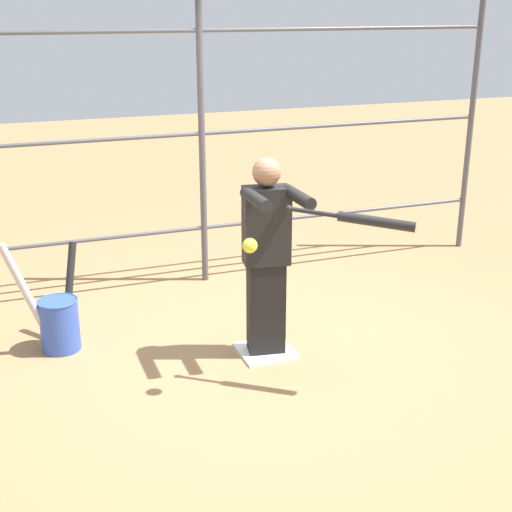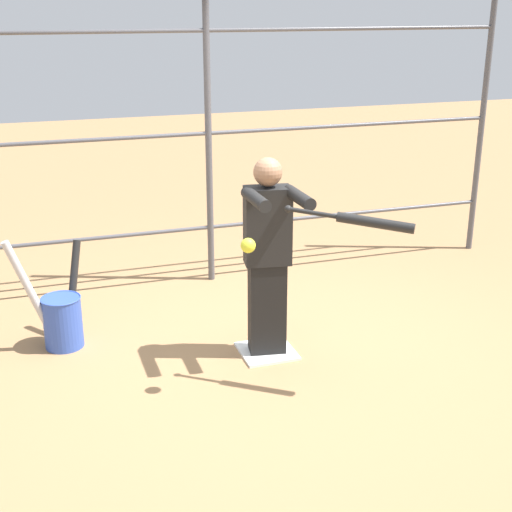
# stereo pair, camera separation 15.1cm
# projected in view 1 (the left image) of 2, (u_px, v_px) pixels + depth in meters

# --- Properties ---
(ground_plane) EXTENTS (24.00, 24.00, 0.00)m
(ground_plane) POSITION_uv_depth(u_px,v_px,m) (266.00, 352.00, 5.37)
(ground_plane) COLOR #9E754C
(home_plate) EXTENTS (0.40, 0.40, 0.02)m
(home_plate) POSITION_uv_depth(u_px,v_px,m) (266.00, 351.00, 5.37)
(home_plate) COLOR white
(home_plate) RESTS_ON ground
(fence_backstop) EXTENTS (5.78, 0.06, 2.78)m
(fence_backstop) POSITION_uv_depth(u_px,v_px,m) (202.00, 134.00, 6.32)
(fence_backstop) COLOR #4C4C51
(fence_backstop) RESTS_ON ground
(batter) EXTENTS (0.38, 0.54, 1.49)m
(batter) POSITION_uv_depth(u_px,v_px,m) (267.00, 252.00, 5.09)
(batter) COLOR black
(batter) RESTS_ON ground
(baseball_bat_swinging) EXTENTS (0.69, 0.54, 0.11)m
(baseball_bat_swinging) POSITION_uv_depth(u_px,v_px,m) (365.00, 220.00, 4.49)
(baseball_bat_swinging) COLOR black
(softball_in_flight) EXTENTS (0.10, 0.10, 0.10)m
(softball_in_flight) POSITION_uv_depth(u_px,v_px,m) (250.00, 246.00, 4.47)
(softball_in_flight) COLOR yellow
(bat_bucket) EXTENTS (0.59, 0.47, 0.90)m
(bat_bucket) POSITION_uv_depth(u_px,v_px,m) (58.00, 320.00, 5.35)
(bat_bucket) COLOR #3351B2
(bat_bucket) RESTS_ON ground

